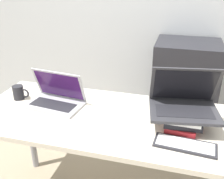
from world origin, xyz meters
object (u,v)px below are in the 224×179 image
(wireless_keyboard, at_px, (185,145))
(mug, at_px, (19,93))
(laptop_left, at_px, (56,98))
(book_stack, at_px, (182,119))
(laptop_on_books, at_px, (184,103))
(mini_fridge, at_px, (183,92))

(wireless_keyboard, xyz_separation_m, mug, (-1.08, 0.24, 0.04))
(laptop_left, relative_size, book_stack, 1.60)
(laptop_on_books, xyz_separation_m, mini_fridge, (0.02, 1.08, -0.43))
(laptop_left, bearing_deg, mug, 178.27)
(laptop_left, bearing_deg, book_stack, -4.20)
(laptop_left, distance_m, mini_fridge, 1.36)
(mug, xyz_separation_m, mini_fridge, (1.08, 1.03, -0.33))
(book_stack, distance_m, wireless_keyboard, 0.18)
(laptop_left, xyz_separation_m, laptop_on_books, (0.78, -0.04, 0.09))
(laptop_left, height_order, wireless_keyboard, laptop_left)
(laptop_left, distance_m, wireless_keyboard, 0.84)
(mug, height_order, mini_fridge, mini_fridge)
(laptop_on_books, bearing_deg, mini_fridge, 88.95)
(book_stack, height_order, wireless_keyboard, book_stack)
(laptop_left, xyz_separation_m, wireless_keyboard, (0.81, -0.23, -0.04))
(laptop_left, relative_size, mug, 3.27)
(book_stack, bearing_deg, mini_fridge, 88.88)
(wireless_keyboard, height_order, mini_fridge, mini_fridge)
(wireless_keyboard, relative_size, mini_fridge, 0.32)
(laptop_on_books, bearing_deg, wireless_keyboard, -83.20)
(book_stack, distance_m, mug, 1.06)
(laptop_left, relative_size, laptop_on_books, 0.94)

